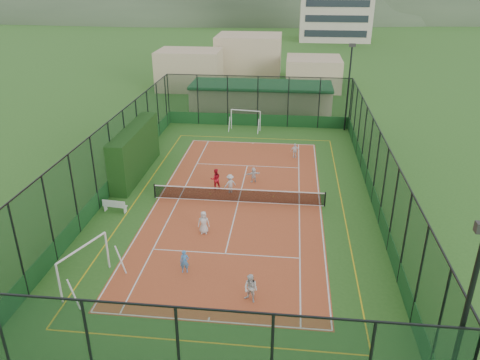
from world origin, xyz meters
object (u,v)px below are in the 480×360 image
object	(u,v)px
child_far_back	(254,175)
child_near_mid	(185,262)
futsal_goal_far	(246,120)
child_near_left	(204,222)
floodlight_se	(458,342)
clubhouse	(261,98)
child_far_left	(230,184)
floodlight_ne	(348,88)
white_bench	(115,205)
child_near_right	(251,288)
futsal_goal_near	(85,266)
coach	(216,179)
child_far_right	(295,151)

from	to	relation	value
child_far_back	child_near_mid	bearing A→B (deg)	56.50
futsal_goal_far	child_near_left	distance (m)	19.99
floodlight_se	clubhouse	distance (m)	39.63
clubhouse	child_near_mid	bearing A→B (deg)	-93.49
futsal_goal_far	child_far_left	bearing A→B (deg)	-80.44
futsal_goal_far	child_far_left	xyz separation A→B (m)	(0.33, -14.31, -0.27)
floodlight_ne	white_bench	size ratio (longest dim) A/B	5.20
floodlight_ne	child_near_right	distance (m)	27.95
white_bench	child_far_back	distance (m)	10.23
futsal_goal_near	coach	bearing A→B (deg)	-0.05
futsal_goal_far	child_far_back	world-z (taller)	futsal_goal_far
floodlight_ne	futsal_goal_near	bearing A→B (deg)	-119.75
white_bench	coach	bearing A→B (deg)	41.24
child_near_left	child_near_mid	size ratio (longest dim) A/B	1.11
child_far_left	child_near_right	bearing A→B (deg)	68.78
child_near_left	child_near_right	world-z (taller)	child_near_right
floodlight_ne	clubhouse	world-z (taller)	floodlight_ne
white_bench	child_near_left	size ratio (longest dim) A/B	1.12
floodlight_ne	child_far_left	xyz separation A→B (m)	(-9.33, -15.24, -3.43)
floodlight_se	white_bench	xyz separation A→B (m)	(-16.40, 14.36, -3.68)
child_near_mid	child_far_back	size ratio (longest dim) A/B	1.13
clubhouse	coach	size ratio (longest dim) A/B	9.98
child_near_right	coach	xyz separation A→B (m)	(-3.61, 12.19, 0.03)
child_near_mid	coach	distance (m)	10.22
child_far_left	child_far_right	world-z (taller)	child_far_left
child_far_left	child_far_right	bearing A→B (deg)	-155.19
floodlight_ne	futsal_goal_far	xyz separation A→B (m)	(-9.66, -0.92, -3.16)
child_near_right	child_far_back	xyz separation A→B (m)	(-1.01, 13.65, -0.17)
child_near_mid	child_far_left	world-z (taller)	child_far_left
child_far_back	coach	xyz separation A→B (m)	(-2.60, -1.46, 0.19)
floodlight_ne	child_near_left	xyz separation A→B (m)	(-10.18, -20.91, -3.40)
floodlight_se	futsal_goal_near	xyz separation A→B (m)	(-15.11, 6.76, -3.06)
coach	child_far_right	bearing A→B (deg)	-149.31
futsal_goal_far	floodlight_ne	bearing A→B (deg)	13.72
floodlight_se	child_far_left	world-z (taller)	floodlight_se
floodlight_ne	futsal_goal_far	size ratio (longest dim) A/B	2.76
clubhouse	child_near_right	bearing A→B (deg)	-86.88
white_bench	futsal_goal_near	distance (m)	7.73
futsal_goal_far	child_far_left	world-z (taller)	futsal_goal_far
child_far_back	futsal_goal_far	bearing A→B (deg)	-102.58
floodlight_se	child_near_mid	world-z (taller)	floodlight_se
clubhouse	child_near_left	size ratio (longest dim) A/B	10.69
clubhouse	child_near_right	distance (m)	32.34
white_bench	child_far_right	world-z (taller)	child_far_right
child_far_back	futsal_goal_near	bearing A→B (deg)	40.22
child_far_back	child_far_left	bearing A→B (deg)	32.43
futsal_goal_near	child_near_mid	world-z (taller)	futsal_goal_near
clubhouse	futsal_goal_far	distance (m)	6.44
floodlight_se	child_far_right	distance (m)	25.90
futsal_goal_near	child_far_right	xyz separation A→B (m)	(10.28, 18.44, -0.44)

